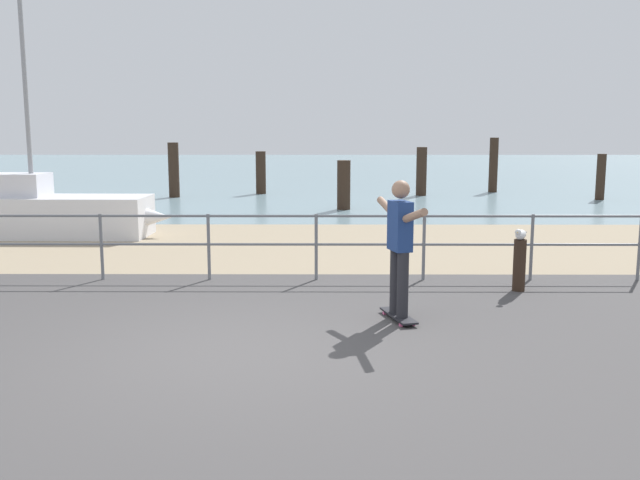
% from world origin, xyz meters
% --- Properties ---
extents(ground_plane, '(24.00, 10.00, 0.04)m').
position_xyz_m(ground_plane, '(0.00, -1.00, 0.00)').
color(ground_plane, '#474444').
rests_on(ground_plane, ground).
extents(beach_strip, '(24.00, 6.00, 0.04)m').
position_xyz_m(beach_strip, '(0.00, 7.00, 0.00)').
color(beach_strip, tan).
rests_on(beach_strip, ground).
extents(sea_surface, '(72.00, 50.00, 0.04)m').
position_xyz_m(sea_surface, '(0.00, 35.00, 0.00)').
color(sea_surface, '#75939E').
rests_on(sea_surface, ground).
extents(railing_fence, '(13.39, 0.05, 1.05)m').
position_xyz_m(railing_fence, '(-0.77, 3.60, 0.70)').
color(railing_fence, slate).
rests_on(railing_fence, ground).
extents(sailboat, '(4.97, 1.46, 5.26)m').
position_xyz_m(sailboat, '(-4.89, 8.05, 0.52)').
color(sailboat, silver).
rests_on(sailboat, ground).
extents(skateboard, '(0.40, 0.82, 0.08)m').
position_xyz_m(skateboard, '(1.94, 1.30, 0.07)').
color(skateboard, black).
rests_on(skateboard, ground).
extents(skateboarder, '(0.47, 1.42, 1.65)m').
position_xyz_m(skateboarder, '(1.94, 1.30, 1.02)').
color(skateboarder, '#26262B').
rests_on(skateboarder, skateboard).
extents(bollard_short, '(0.18, 0.18, 0.77)m').
position_xyz_m(bollard_short, '(3.85, 2.86, 0.39)').
color(bollard_short, '#332319').
rests_on(bollard_short, ground).
extents(seagull, '(0.27, 0.45, 0.18)m').
position_xyz_m(seagull, '(3.84, 2.85, 0.85)').
color(seagull, white).
rests_on(seagull, bollard_short).
extents(groyne_post_0, '(0.37, 0.37, 1.91)m').
position_xyz_m(groyne_post_0, '(-4.20, 17.06, 0.96)').
color(groyne_post_0, '#332319').
rests_on(groyne_post_0, ground).
extents(groyne_post_1, '(0.37, 0.37, 1.57)m').
position_xyz_m(groyne_post_1, '(-1.30, 18.43, 0.79)').
color(groyne_post_1, '#332319').
rests_on(groyne_post_1, ground).
extents(groyne_post_2, '(0.39, 0.39, 1.46)m').
position_xyz_m(groyne_post_2, '(1.60, 13.31, 0.73)').
color(groyne_post_2, '#332319').
rests_on(groyne_post_2, ground).
extents(groyne_post_3, '(0.37, 0.37, 1.74)m').
position_xyz_m(groyne_post_3, '(4.50, 17.77, 0.87)').
color(groyne_post_3, '#332319').
rests_on(groyne_post_3, ground).
extents(groyne_post_4, '(0.33, 0.33, 2.06)m').
position_xyz_m(groyne_post_4, '(7.40, 19.17, 1.03)').
color(groyne_post_4, '#332319').
rests_on(groyne_post_4, ground).
extents(groyne_post_5, '(0.30, 0.30, 1.55)m').
position_xyz_m(groyne_post_5, '(10.30, 16.27, 0.78)').
color(groyne_post_5, '#332319').
rests_on(groyne_post_5, ground).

